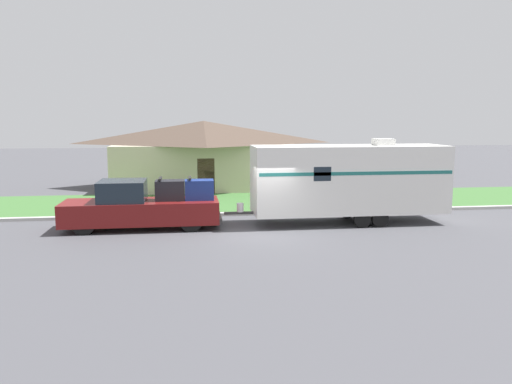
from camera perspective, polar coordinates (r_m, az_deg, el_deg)
name	(u,v)px	position (r m, az deg, el deg)	size (l,w,h in m)	color
ground_plane	(265,233)	(19.35, 1.01, -4.73)	(120.00, 120.00, 0.00)	#47474C
curb_strip	(253,213)	(22.97, -0.40, -2.46)	(80.00, 0.30, 0.14)	#ADADA8
lawn_strip	(244,202)	(26.54, -1.40, -1.11)	(80.00, 7.00, 0.03)	#3D6B33
house_across_street	(204,152)	(32.88, -5.98, 4.51)	(12.01, 7.98, 4.26)	beige
pickup_truck	(143,206)	(20.49, -12.83, -1.61)	(6.26, 1.99, 2.06)	black
travel_trailer	(349,179)	(21.33, 10.58, 1.47)	(9.32, 2.30, 3.56)	black
mailbox	(110,193)	(23.63, -16.37, -0.13)	(0.48, 0.20, 1.34)	brown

